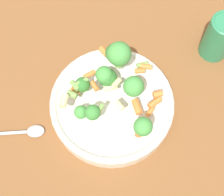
{
  "coord_description": "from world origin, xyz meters",
  "views": [
    {
      "loc": [
        -0.22,
        -0.09,
        0.62
      ],
      "look_at": [
        0.0,
        0.0,
        0.06
      ],
      "focal_mm": 50.0,
      "sensor_mm": 36.0,
      "label": 1
    }
  ],
  "objects": [
    {
      "name": "ground_plane",
      "position": [
        0.0,
        0.0,
        0.0
      ],
      "size": [
        3.0,
        3.0,
        0.0
      ],
      "primitive_type": "plane",
      "color": "brown"
    },
    {
      "name": "bowl",
      "position": [
        0.0,
        0.0,
        0.02
      ],
      "size": [
        0.25,
        0.25,
        0.04
      ],
      "color": "silver",
      "rests_on": "ground_plane"
    },
    {
      "name": "pasta_salad",
      "position": [
        0.02,
        0.01,
        0.09
      ],
      "size": [
        0.17,
        0.18,
        0.09
      ],
      "color": "#8CB766",
      "rests_on": "bowl"
    },
    {
      "name": "cup",
      "position": [
        0.22,
        -0.16,
        0.05
      ],
      "size": [
        0.06,
        0.06,
        0.11
      ],
      "color": "#2D7F51",
      "rests_on": "ground_plane"
    },
    {
      "name": "spoon",
      "position": [
        -0.12,
        0.16,
        0.01
      ],
      "size": [
        0.09,
        0.16,
        0.01
      ],
      "rotation": [
        0.0,
        0.0,
        11.46
      ],
      "color": "silver",
      "rests_on": "ground_plane"
    }
  ]
}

